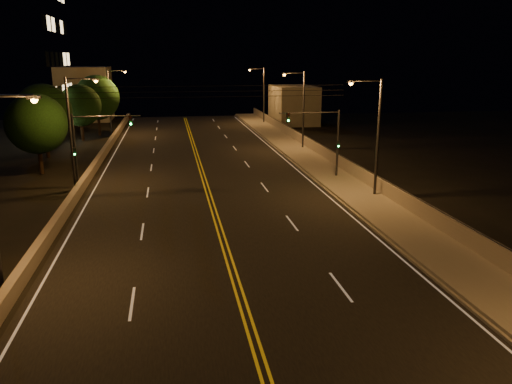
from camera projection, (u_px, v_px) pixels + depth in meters
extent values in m
cube|color=black|center=(218.00, 225.00, 30.36)|extent=(18.00, 120.00, 0.02)
cube|color=gray|center=(385.00, 213.00, 32.11)|extent=(3.60, 120.00, 0.30)
cube|color=gray|center=(357.00, 216.00, 31.82)|extent=(0.14, 120.00, 0.15)
cube|color=gray|center=(410.00, 202.00, 32.21)|extent=(0.30, 120.00, 1.00)
cube|color=gray|center=(54.00, 227.00, 28.70)|extent=(0.45, 120.00, 0.77)
cube|color=gray|center=(293.00, 105.00, 77.63)|extent=(6.00, 10.00, 5.75)
cube|color=gray|center=(85.00, 94.00, 81.20)|extent=(8.00, 8.00, 8.56)
cylinder|color=black|center=(410.00, 195.00, 32.08)|extent=(0.06, 120.00, 0.06)
cube|color=silver|center=(70.00, 232.00, 28.94)|extent=(0.12, 116.00, 0.00)
cube|color=silver|center=(353.00, 217.00, 31.78)|extent=(0.12, 116.00, 0.00)
cube|color=gold|center=(216.00, 224.00, 30.34)|extent=(0.12, 116.00, 0.00)
cube|color=gold|center=(221.00, 224.00, 30.39)|extent=(0.12, 116.00, 0.00)
cube|color=silver|center=(132.00, 303.00, 20.57)|extent=(0.12, 3.00, 0.00)
cube|color=silver|center=(142.00, 231.00, 29.14)|extent=(0.12, 3.00, 0.00)
cube|color=silver|center=(148.00, 192.00, 37.71)|extent=(0.12, 3.00, 0.00)
cube|color=silver|center=(151.00, 167.00, 46.28)|extent=(0.12, 3.00, 0.00)
cube|color=silver|center=(154.00, 151.00, 54.84)|extent=(0.12, 3.00, 0.00)
cube|color=silver|center=(155.00, 138.00, 63.41)|extent=(0.12, 3.00, 0.00)
cube|color=silver|center=(157.00, 129.00, 71.98)|extent=(0.12, 3.00, 0.00)
cube|color=silver|center=(158.00, 121.00, 80.55)|extent=(0.12, 3.00, 0.00)
cube|color=silver|center=(340.00, 287.00, 22.06)|extent=(0.12, 3.00, 0.00)
cube|color=silver|center=(292.00, 223.00, 30.63)|extent=(0.12, 3.00, 0.00)
cube|color=silver|center=(265.00, 187.00, 39.19)|extent=(0.12, 3.00, 0.00)
cube|color=silver|center=(247.00, 164.00, 47.76)|extent=(0.12, 3.00, 0.00)
cube|color=silver|center=(235.00, 148.00, 56.33)|extent=(0.12, 3.00, 0.00)
cube|color=silver|center=(226.00, 136.00, 64.90)|extent=(0.12, 3.00, 0.00)
cube|color=silver|center=(219.00, 127.00, 73.46)|extent=(0.12, 3.00, 0.00)
cube|color=silver|center=(213.00, 120.00, 82.03)|extent=(0.12, 3.00, 0.00)
cylinder|color=#2D2D33|center=(378.00, 140.00, 35.16)|extent=(0.20, 0.20, 8.49)
cylinder|color=#2D2D33|center=(366.00, 81.00, 33.92)|extent=(2.20, 0.12, 0.12)
cube|color=#2D2D33|center=(351.00, 82.00, 33.75)|extent=(0.50, 0.25, 0.14)
sphere|color=#FF9E2D|center=(351.00, 83.00, 33.78)|extent=(0.28, 0.28, 0.28)
cylinder|color=#2D2D33|center=(303.00, 111.00, 54.28)|extent=(0.20, 0.20, 8.49)
cylinder|color=#2D2D33|center=(294.00, 73.00, 53.05)|extent=(2.20, 0.12, 0.12)
cube|color=#2D2D33|center=(284.00, 74.00, 52.88)|extent=(0.50, 0.25, 0.14)
sphere|color=#FF9E2D|center=(284.00, 75.00, 52.91)|extent=(0.28, 0.28, 0.28)
cylinder|color=#2D2D33|center=(264.00, 96.00, 76.38)|extent=(0.20, 0.20, 8.49)
cylinder|color=#2D2D33|center=(257.00, 69.00, 75.14)|extent=(2.20, 0.12, 0.12)
cube|color=#2D2D33|center=(250.00, 69.00, 74.98)|extent=(0.50, 0.25, 0.14)
sphere|color=#FF9E2D|center=(250.00, 70.00, 75.01)|extent=(0.28, 0.28, 0.28)
cylinder|color=#2D2D33|center=(5.00, 96.00, 19.92)|extent=(2.20, 0.12, 0.12)
cube|color=#2D2D33|center=(34.00, 97.00, 20.12)|extent=(0.50, 0.25, 0.14)
sphere|color=#FF9E2D|center=(34.00, 100.00, 20.15)|extent=(0.28, 0.28, 0.28)
cylinder|color=#2D2D33|center=(70.00, 133.00, 38.33)|extent=(0.20, 0.20, 8.49)
cylinder|color=#2D2D33|center=(80.00, 79.00, 37.45)|extent=(2.20, 0.12, 0.12)
cube|color=#2D2D33|center=(96.00, 79.00, 37.65)|extent=(0.50, 0.25, 0.14)
sphere|color=#FF9E2D|center=(96.00, 81.00, 37.68)|extent=(0.28, 0.28, 0.28)
cylinder|color=#2D2D33|center=(110.00, 103.00, 64.68)|extent=(0.20, 0.20, 8.49)
cylinder|color=#2D2D33|center=(116.00, 71.00, 63.80)|extent=(2.20, 0.12, 0.12)
cube|color=#2D2D33|center=(125.00, 71.00, 64.00)|extent=(0.50, 0.25, 0.14)
sphere|color=#FF9E2D|center=(125.00, 72.00, 64.03)|extent=(0.28, 0.28, 0.28)
cylinder|color=#2D2D33|center=(338.00, 145.00, 41.25)|extent=(0.18, 0.18, 5.79)
cylinder|color=#2D2D33|center=(309.00, 113.00, 40.14)|extent=(5.00, 0.10, 0.10)
cube|color=black|center=(288.00, 117.00, 39.94)|extent=(0.28, 0.18, 0.80)
sphere|color=#19FF4C|center=(288.00, 121.00, 39.90)|extent=(0.14, 0.14, 0.14)
cube|color=black|center=(338.00, 144.00, 41.08)|extent=(0.22, 0.14, 0.55)
cylinder|color=#2D2D33|center=(75.00, 153.00, 37.81)|extent=(0.18, 0.18, 5.79)
cylinder|color=#2D2D33|center=(107.00, 116.00, 37.53)|extent=(5.00, 0.10, 0.10)
cube|color=black|center=(131.00, 120.00, 37.91)|extent=(0.28, 0.18, 0.80)
sphere|color=#19FF4C|center=(131.00, 124.00, 37.87)|extent=(0.14, 0.14, 0.14)
cube|color=black|center=(75.00, 152.00, 37.64)|extent=(0.22, 0.14, 0.55)
cylinder|color=black|center=(204.00, 97.00, 37.60)|extent=(22.00, 0.03, 0.03)
cylinder|color=black|center=(204.00, 92.00, 37.50)|extent=(22.00, 0.03, 0.03)
cylinder|color=black|center=(204.00, 86.00, 37.40)|extent=(22.00, 0.03, 0.03)
cylinder|color=black|center=(41.00, 160.00, 43.46)|extent=(0.36, 0.36, 2.44)
sphere|color=black|center=(36.00, 124.00, 42.64)|extent=(5.15, 5.15, 5.15)
cylinder|color=black|center=(47.00, 145.00, 50.80)|extent=(0.36, 0.36, 2.60)
sphere|color=black|center=(44.00, 111.00, 49.93)|extent=(5.49, 5.49, 5.49)
cylinder|color=black|center=(82.00, 131.00, 61.25)|extent=(0.36, 0.36, 2.39)
sphere|color=black|center=(80.00, 105.00, 60.44)|extent=(5.05, 5.05, 5.05)
cylinder|color=black|center=(99.00, 125.00, 65.64)|extent=(0.36, 0.36, 2.73)
sphere|color=black|center=(97.00, 98.00, 64.72)|extent=(5.76, 5.76, 5.76)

